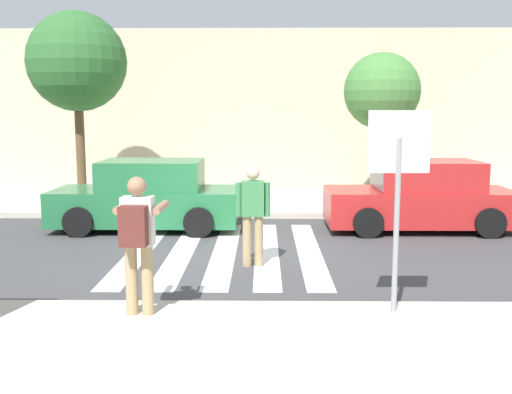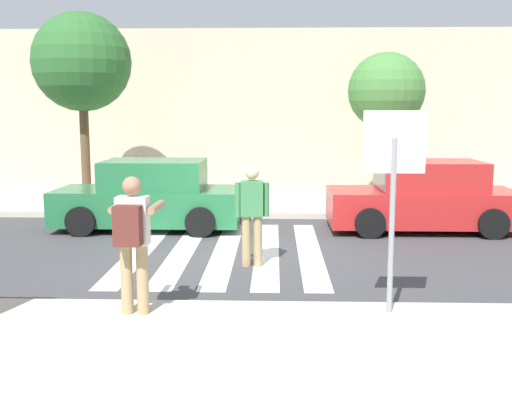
% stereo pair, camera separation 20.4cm
% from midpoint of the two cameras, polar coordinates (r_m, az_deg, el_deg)
% --- Properties ---
extents(ground_plane, '(120.00, 120.00, 0.00)m').
position_cam_midpoint_polar(ground_plane, '(11.24, -3.58, -5.40)').
color(ground_plane, '#424244').
extents(sidewalk_far, '(60.00, 4.80, 0.14)m').
position_cam_midpoint_polar(sidewalk_far, '(17.11, -2.09, -0.39)').
color(sidewalk_far, beige).
rests_on(sidewalk_far, ground).
extents(building_facade_far, '(56.00, 4.00, 5.19)m').
position_cam_midpoint_polar(building_facade_far, '(21.30, -1.54, 8.16)').
color(building_facade_far, beige).
rests_on(building_facade_far, ground).
extents(crosswalk_stripe_0, '(0.44, 5.20, 0.01)m').
position_cam_midpoint_polar(crosswalk_stripe_0, '(11.66, -11.40, -5.03)').
color(crosswalk_stripe_0, silver).
rests_on(crosswalk_stripe_0, ground).
extents(crosswalk_stripe_1, '(0.44, 5.20, 0.01)m').
position_cam_midpoint_polar(crosswalk_stripe_1, '(11.52, -7.49, -5.10)').
color(crosswalk_stripe_1, silver).
rests_on(crosswalk_stripe_1, ground).
extents(crosswalk_stripe_2, '(0.44, 5.20, 0.01)m').
position_cam_midpoint_polar(crosswalk_stripe_2, '(11.43, -3.51, -5.14)').
color(crosswalk_stripe_2, silver).
rests_on(crosswalk_stripe_2, ground).
extents(crosswalk_stripe_3, '(0.44, 5.20, 0.01)m').
position_cam_midpoint_polar(crosswalk_stripe_3, '(11.40, 0.52, -5.17)').
color(crosswalk_stripe_3, silver).
rests_on(crosswalk_stripe_3, ground).
extents(crosswalk_stripe_4, '(0.44, 5.20, 0.01)m').
position_cam_midpoint_polar(crosswalk_stripe_4, '(11.43, 4.55, -5.16)').
color(crosswalk_stripe_4, silver).
rests_on(crosswalk_stripe_4, ground).
extents(stop_sign, '(0.76, 0.08, 2.52)m').
position_cam_midpoint_polar(stop_sign, '(7.52, 12.64, 2.83)').
color(stop_sign, gray).
rests_on(stop_sign, sidewalk_near).
extents(photographer_with_backpack, '(0.60, 0.85, 1.72)m').
position_cam_midpoint_polar(photographer_with_backpack, '(7.47, -11.98, -3.44)').
color(photographer_with_backpack, tan).
rests_on(photographer_with_backpack, sidewalk_near).
extents(pedestrian_crossing, '(0.58, 0.25, 1.72)m').
position_cam_midpoint_polar(pedestrian_crossing, '(10.14, -0.88, -1.27)').
color(pedestrian_crossing, tan).
rests_on(pedestrian_crossing, ground).
extents(parked_car_green, '(4.10, 1.92, 1.55)m').
position_cam_midpoint_polar(parked_car_green, '(13.60, -10.70, -0.01)').
color(parked_car_green, '#236B3D').
rests_on(parked_car_green, ground).
extents(parked_car_red, '(4.10, 1.92, 1.55)m').
position_cam_midpoint_polar(parked_car_red, '(13.76, 15.05, -0.06)').
color(parked_car_red, red).
rests_on(parked_car_red, ground).
extents(street_tree_west, '(2.57, 2.57, 5.04)m').
position_cam_midpoint_polar(street_tree_west, '(16.59, -17.04, 12.15)').
color(street_tree_west, brown).
rests_on(street_tree_west, sidewalk_far).
extents(street_tree_center, '(2.01, 2.01, 4.01)m').
position_cam_midpoint_polar(street_tree_center, '(16.34, 11.54, 9.76)').
color(street_tree_center, brown).
rests_on(street_tree_center, sidewalk_far).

